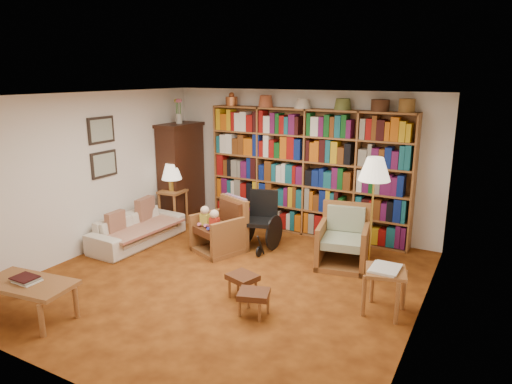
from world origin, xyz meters
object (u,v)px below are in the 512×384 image
Objects in this scene: armchair_leather at (222,229)px; footstool_a at (243,279)px; sofa at (138,229)px; footstool_b at (254,296)px; coffee_table at (28,286)px; floor_lamp at (374,174)px; side_table_papers at (385,277)px; side_table_lamp at (173,199)px; armchair_sage at (345,242)px; wheelchair at (260,222)px.

armchair_leather is 1.66m from footstool_a.
footstool_a is at bearing -105.96° from sofa.
coffee_table is at bearing -150.90° from footstool_b.
floor_lamp reaches higher than side_table_papers.
side_table_lamp is 4.50m from side_table_papers.
sofa is 2.56× the size of side_table_lamp.
floor_lamp is 3.84× the size of footstool_b.
armchair_sage is (3.30, 0.84, 0.09)m from sofa.
footstool_a is 0.99× the size of footstool_b.
side_table_papers reaches higher than footstool_a.
wheelchair is 1.62× the size of side_table_papers.
floor_lamp is at bearing -4.81° from side_table_lamp.
armchair_sage is 2.09× the size of footstool_a.
armchair_sage reaches higher than side_table_lamp.
side_table_papers is (0.87, -1.19, 0.11)m from armchair_sage.
sofa reaches higher than footstool_a.
footstool_b is (-0.85, -1.89, -1.19)m from floor_lamp.
side_table_papers is at bearing -92.97° from sofa.
floor_lamp is (3.79, -0.32, 0.94)m from side_table_lamp.
sofa is at bearing 175.23° from side_table_papers.
sofa is 1.83× the size of armchair_leather.
armchair_sage is 1.17m from floor_lamp.
sofa is at bearing -155.93° from wheelchair.
wheelchair is 0.56× the size of floor_lamp.
wheelchair is 1.76m from footstool_a.
side_table_papers is at bearing -18.40° from side_table_lamp.
armchair_sage is 0.54× the size of floor_lamp.
side_table_papers is at bearing 29.67° from coffee_table.
side_table_lamp is 1.63m from armchair_leather.
armchair_sage is 1.43m from wheelchair.
footstool_a is at bearing -164.90° from side_table_papers.
wheelchair is (1.87, 0.84, 0.18)m from sofa.
armchair_leather is 0.63m from wheelchair.
wheelchair reaches higher than footstool_b.
footstool_a is at bearing -69.13° from wheelchair.
armchair_leather is 1.60× the size of side_table_papers.
floor_lamp is (2.30, 0.32, 1.08)m from armchair_leather.
side_table_lamp is at bearing 100.76° from coffee_table.
wheelchair is at bearing 110.87° from footstool_a.
wheelchair is at bearing 116.23° from footstool_b.
wheelchair is 2.20m from footstool_b.
side_table_lamp is 3.54m from coffee_table.
coffee_table is at bearing -112.04° from wheelchair.
armchair_leather is (1.39, 0.43, 0.11)m from sofa.
side_table_lamp is 0.58× the size of coffee_table.
footstool_a and footstool_b have the same top height.
armchair_leather is (1.49, -0.64, -0.14)m from side_table_lamp.
coffee_table is (0.66, -3.48, -0.11)m from side_table_lamp.
armchair_sage is at bearing 167.57° from floor_lamp.
footstool_a is (-0.81, -1.64, -0.10)m from armchair_sage.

